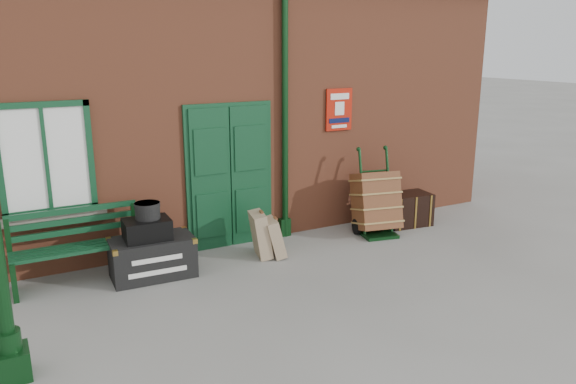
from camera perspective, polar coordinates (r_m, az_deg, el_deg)
ground at (r=7.97m, az=0.37°, el=-8.17°), size 80.00×80.00×0.00m
station_building at (r=10.59m, az=-8.83°, el=9.47°), size 10.30×4.30×4.36m
bench at (r=8.01m, az=-20.64°, el=-5.07°), size 1.67×0.52×1.04m
houdini_trunk at (r=7.97m, az=-13.59°, el=-6.48°), size 1.14×0.66×0.55m
strongbox at (r=7.82m, az=-14.13°, el=-3.69°), size 0.63×0.47×0.28m
hatbox at (r=7.78m, az=-14.09°, el=-1.85°), size 0.35×0.35×0.22m
suitcase_back at (r=8.45m, az=-2.82°, el=-4.33°), size 0.38×0.53×0.69m
suitcase_front at (r=8.46m, az=-1.41°, el=-4.63°), size 0.39×0.49×0.60m
porter_trolley at (r=9.50m, az=8.93°, el=-1.02°), size 0.83×0.87×1.43m
dark_trunk at (r=10.15m, az=12.02°, el=-1.71°), size 0.84×0.60×0.57m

